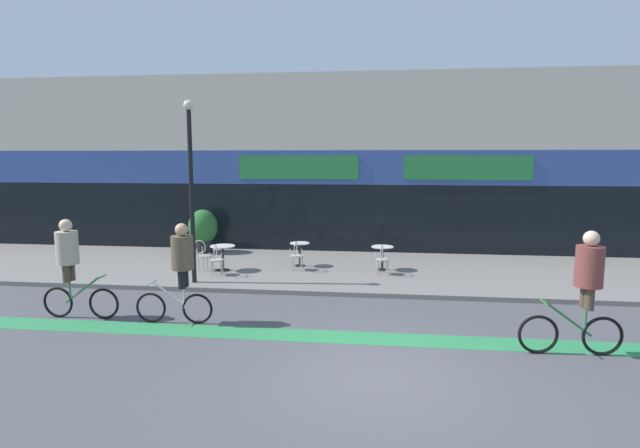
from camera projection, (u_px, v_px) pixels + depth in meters
ground_plane at (379, 377)px, 7.96m from camera, size 120.00×120.00×0.00m
sidewalk_slab at (380, 271)px, 15.09m from camera, size 40.00×5.50×0.12m
storefront_facade at (381, 165)px, 19.31m from camera, size 40.00×4.06×6.41m
bike_lane_stripe at (379, 339)px, 9.62m from camera, size 36.00×0.70×0.01m
bistro_table_0 at (223, 253)px, 14.81m from camera, size 0.73×0.73×0.75m
bistro_table_1 at (300, 250)px, 15.43m from camera, size 0.60×0.60×0.73m
bistro_table_2 at (382, 253)px, 14.89m from camera, size 0.65×0.65×0.72m
cafe_chair_0_near at (216, 258)px, 14.20m from camera, size 0.45×0.60×0.90m
cafe_chair_0_side at (203, 253)px, 14.90m from camera, size 0.60×0.44×0.90m
cafe_chair_1_near at (296, 254)px, 14.82m from camera, size 0.41×0.58×0.90m
cafe_chair_2_near at (382, 257)px, 14.27m from camera, size 0.45×0.60×0.90m
planter_pot at (203, 229)px, 17.63m from camera, size 1.02×1.02×1.53m
lamp_post at (191, 178)px, 13.13m from camera, size 0.26×0.26×4.82m
cyclist_0 at (181, 264)px, 10.35m from camera, size 1.66×0.51×2.13m
cyclist_1 at (585, 283)px, 8.67m from camera, size 1.81×0.51×2.23m
cyclist_2 at (70, 260)px, 10.71m from camera, size 1.73×0.48×2.17m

